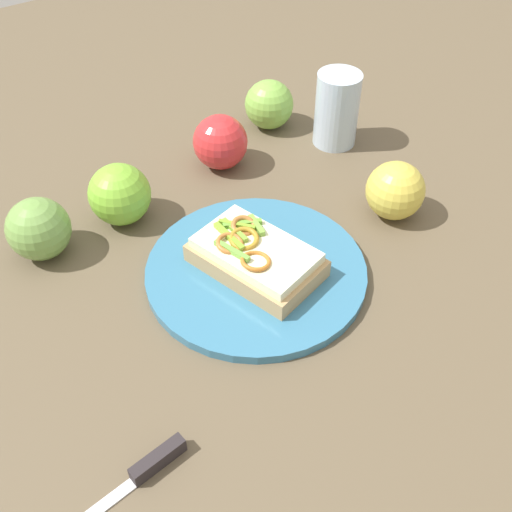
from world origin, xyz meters
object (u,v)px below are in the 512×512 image
object	(u,v)px
apple_2	(39,229)
drinking_glass	(337,109)
knife	(147,469)
sandwich	(255,256)
apple_0	(269,105)
apple_3	(120,194)
apple_4	(220,142)
apple_1	(395,191)
plate	(256,271)

from	to	relation	value
apple_2	drinking_glass	bearing A→B (deg)	-1.50
drinking_glass	knife	size ratio (longest dim) A/B	0.88
apple_2	knife	bearing A→B (deg)	-95.07
sandwich	apple_2	xyz separation A→B (m)	(-0.20, 0.19, 0.01)
apple_0	drinking_glass	xyz separation A→B (m)	(0.06, -0.10, 0.02)
drinking_glass	knife	bearing A→B (deg)	-146.48
sandwich	drinking_glass	world-z (taller)	drinking_glass
apple_0	knife	size ratio (longest dim) A/B	0.60
drinking_glass	apple_3	bearing A→B (deg)	177.38
sandwich	apple_4	size ratio (longest dim) A/B	2.15
apple_0	apple_3	xyz separation A→B (m)	(-0.30, -0.08, 0.00)
apple_3	knife	bearing A→B (deg)	-112.39
apple_3	apple_0	bearing A→B (deg)	14.86
sandwich	apple_1	distance (m)	0.22
apple_1	apple_0	bearing A→B (deg)	92.06
plate	sandwich	xyz separation A→B (m)	(-0.00, 0.00, 0.03)
apple_4	drinking_glass	world-z (taller)	drinking_glass
apple_2	apple_3	size ratio (longest dim) A/B	0.96
apple_2	drinking_glass	world-z (taller)	drinking_glass
plate	apple_2	bearing A→B (deg)	137.00
apple_3	apple_4	world-z (taller)	apple_3
plate	apple_4	distance (m)	0.24
knife	apple_0	bearing A→B (deg)	-143.20
apple_1	apple_3	bearing A→B (deg)	147.21
apple_0	drinking_glass	world-z (taller)	drinking_glass
sandwich	apple_2	size ratio (longest dim) A/B	2.17
apple_3	knife	size ratio (longest dim) A/B	0.64
apple_3	drinking_glass	bearing A→B (deg)	-2.62
apple_4	apple_0	bearing A→B (deg)	21.65
plate	knife	distance (m)	0.28
apple_1	apple_3	world-z (taller)	apple_3
apple_4	drinking_glass	size ratio (longest dim) A/B	0.71
apple_3	apple_2	bearing A→B (deg)	-177.95
apple_0	plate	bearing A→B (deg)	-127.94
sandwich	apple_0	world-z (taller)	apple_0
sandwich	apple_4	distance (m)	0.24
apple_0	knife	bearing A→B (deg)	-135.98
plate	apple_3	xyz separation A→B (m)	(-0.09, 0.19, 0.04)
apple_1	drinking_glass	bearing A→B (deg)	75.09
plate	apple_3	bearing A→B (deg)	114.69
apple_3	drinking_glass	distance (m)	0.36
plate	apple_2	xyz separation A→B (m)	(-0.20, 0.19, 0.03)
apple_1	apple_2	bearing A→B (deg)	155.20
apple_2	apple_3	bearing A→B (deg)	2.05
apple_2	apple_3	world-z (taller)	apple_3
apple_4	knife	distance (m)	0.50
apple_0	drinking_glass	size ratio (longest dim) A/B	0.68
drinking_glass	apple_4	bearing A→B (deg)	165.46
plate	apple_0	xyz separation A→B (m)	(0.21, 0.27, 0.03)
apple_4	sandwich	bearing A→B (deg)	-111.96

